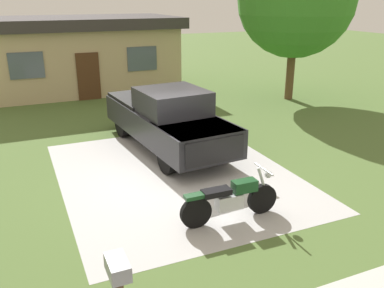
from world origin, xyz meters
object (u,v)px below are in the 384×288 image
Objects in this scene: motorcycle at (231,199)px; mailbox at (118,278)px; neighbor_house at (78,53)px; pickup_truck at (166,117)px.

mailbox reaches higher than motorcycle.
neighbor_house is (2.18, 16.74, 0.81)m from mailbox.
neighbor_house is (-0.72, 14.51, 1.32)m from motorcycle.
motorcycle is 0.23× the size of neighbor_house.
pickup_truck reaches higher than mailbox.
motorcycle is 0.38× the size of pickup_truck.
mailbox is at bearing -114.77° from pickup_truck.
neighbor_house reaches higher than motorcycle.
mailbox is at bearing -97.42° from neighbor_house.
neighbor_house is at bearing 82.58° from mailbox.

